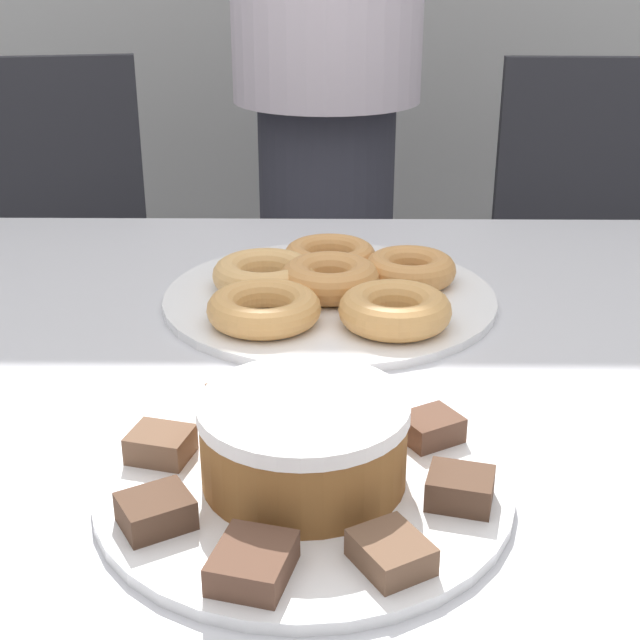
{
  "coord_description": "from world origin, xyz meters",
  "views": [
    {
      "loc": [
        -0.0,
        -0.8,
        1.12
      ],
      "look_at": [
        -0.01,
        -0.01,
        0.79
      ],
      "focal_mm": 50.0,
      "sensor_mm": 36.0,
      "label": 1
    }
  ],
  "objects": [
    {
      "name": "donut_4",
      "position": [
        0.07,
        0.09,
        0.76
      ],
      "size": [
        0.12,
        0.12,
        0.04
      ],
      "color": "tan",
      "rests_on": "plate_donuts"
    },
    {
      "name": "donut_3",
      "position": [
        -0.07,
        0.1,
        0.76
      ],
      "size": [
        0.13,
        0.13,
        0.03
      ],
      "color": "tan",
      "rests_on": "plate_donuts"
    },
    {
      "name": "plate_donuts",
      "position": [
        -0.0,
        0.19,
        0.73
      ],
      "size": [
        0.4,
        0.4,
        0.01
      ],
      "color": "white",
      "rests_on": "table"
    },
    {
      "name": "office_chair_right",
      "position": [
        0.54,
        0.87,
        0.44
      ],
      "size": [
        0.45,
        0.45,
        0.92
      ],
      "rotation": [
        0.0,
        0.0,
        -0.03
      ],
      "color": "black",
      "rests_on": "ground_plane"
    },
    {
      "name": "lamington_1",
      "position": [
        -0.05,
        -0.33,
        0.75
      ],
      "size": [
        0.06,
        0.07,
        0.02
      ],
      "rotation": [
        0.0,
        0.0,
        4.46
      ],
      "color": "brown",
      "rests_on": "plate_cake"
    },
    {
      "name": "lamington_4",
      "position": [
        0.08,
        -0.15,
        0.75
      ],
      "size": [
        0.06,
        0.06,
        0.02
      ],
      "rotation": [
        0.0,
        0.0,
        6.81
      ],
      "color": "brown",
      "rests_on": "plate_cake"
    },
    {
      "name": "donut_5",
      "position": [
        0.1,
        0.22,
        0.76
      ],
      "size": [
        0.11,
        0.11,
        0.03
      ],
      "color": "#D18E4C",
      "rests_on": "plate_donuts"
    },
    {
      "name": "lamington_6",
      "position": [
        -0.08,
        -0.11,
        0.75
      ],
      "size": [
        0.06,
        0.06,
        0.02
      ],
      "rotation": [
        0.0,
        0.0,
        8.38
      ],
      "color": "brown",
      "rests_on": "plate_cake"
    },
    {
      "name": "donut_1",
      "position": [
        -0.0,
        0.28,
        0.75
      ],
      "size": [
        0.12,
        0.12,
        0.03
      ],
      "color": "#D18E4C",
      "rests_on": "plate_donuts"
    },
    {
      "name": "lamington_2",
      "position": [
        0.04,
        -0.32,
        0.75
      ],
      "size": [
        0.06,
        0.07,
        0.02
      ],
      "rotation": [
        0.0,
        0.0,
        5.24
      ],
      "color": "brown",
      "rests_on": "plate_cake"
    },
    {
      "name": "table",
      "position": [
        0.0,
        0.0,
        0.66
      ],
      "size": [
        1.96,
        1.06,
        0.73
      ],
      "color": "silver",
      "rests_on": "ground_plane"
    },
    {
      "name": "lamington_0",
      "position": [
        -0.12,
        -0.27,
        0.75
      ],
      "size": [
        0.06,
        0.06,
        0.02
      ],
      "rotation": [
        0.0,
        0.0,
        3.67
      ],
      "color": "#513828",
      "rests_on": "plate_cake"
    },
    {
      "name": "donut_2",
      "position": [
        -0.08,
        0.2,
        0.76
      ],
      "size": [
        0.13,
        0.13,
        0.03
      ],
      "color": "#E5AD66",
      "rests_on": "plate_donuts"
    },
    {
      "name": "lamington_7",
      "position": [
        -0.14,
        -0.18,
        0.75
      ],
      "size": [
        0.06,
        0.05,
        0.02
      ],
      "rotation": [
        0.0,
        0.0,
        9.17
      ],
      "color": "brown",
      "rests_on": "plate_cake"
    },
    {
      "name": "plate_cake",
      "position": [
        -0.02,
        -0.21,
        0.73
      ],
      "size": [
        0.32,
        0.32,
        0.01
      ],
      "color": "white",
      "rests_on": "table"
    },
    {
      "name": "person_standing",
      "position": [
        -0.01,
        0.99,
        0.89
      ],
      "size": [
        0.37,
        0.37,
        1.68
      ],
      "color": "#383842",
      "rests_on": "ground_plane"
    },
    {
      "name": "frosted_cake",
      "position": [
        -0.02,
        -0.21,
        0.77
      ],
      "size": [
        0.16,
        0.16,
        0.07
      ],
      "color": "brown",
      "rests_on": "plate_cake"
    },
    {
      "name": "lamington_5",
      "position": [
        0.01,
        -0.1,
        0.75
      ],
      "size": [
        0.06,
        0.06,
        0.02
      ],
      "rotation": [
        0.0,
        0.0,
        7.6
      ],
      "color": "#513828",
      "rests_on": "plate_cake"
    },
    {
      "name": "lamington_3",
      "position": [
        0.1,
        -0.24,
        0.75
      ],
      "size": [
        0.06,
        0.05,
        0.02
      ],
      "rotation": [
        0.0,
        0.0,
        6.03
      ],
      "color": "#513828",
      "rests_on": "plate_cake"
    },
    {
      "name": "donut_0",
      "position": [
        -0.0,
        0.19,
        0.76
      ],
      "size": [
        0.12,
        0.12,
        0.04
      ],
      "color": "#D18E4C",
      "rests_on": "plate_donuts"
    },
    {
      "name": "office_chair_left",
      "position": [
        -0.56,
        0.87,
        0.44
      ],
      "size": [
        0.52,
        0.52,
        0.92
      ],
      "rotation": [
        0.0,
        0.0,
        0.19
      ],
      "color": "black",
      "rests_on": "ground_plane"
    }
  ]
}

